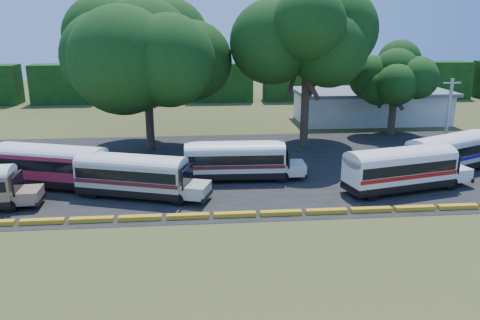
{
  "coord_description": "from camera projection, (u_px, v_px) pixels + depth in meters",
  "views": [
    {
      "loc": [
        -3.68,
        -26.76,
        11.94
      ],
      "look_at": [
        -0.72,
        6.0,
        2.34
      ],
      "focal_mm": 35.0,
      "sensor_mm": 36.0,
      "label": 1
    }
  ],
  "objects": [
    {
      "name": "ground",
      "position": [
        260.0,
        222.0,
        29.25
      ],
      "size": [
        160.0,
        160.0,
        0.0
      ],
      "primitive_type": "plane",
      "color": "#344416",
      "rests_on": "ground"
    },
    {
      "name": "asphalt_strip",
      "position": [
        253.0,
        166.0,
        40.81
      ],
      "size": [
        64.0,
        24.0,
        0.02
      ],
      "primitive_type": "cube",
      "color": "black",
      "rests_on": "ground"
    },
    {
      "name": "curb",
      "position": [
        258.0,
        214.0,
        30.16
      ],
      "size": [
        53.7,
        0.45,
        0.3
      ],
      "color": "gold",
      "rests_on": "ground"
    },
    {
      "name": "terminal_building",
      "position": [
        371.0,
        106.0,
        58.92
      ],
      "size": [
        19.0,
        9.0,
        4.0
      ],
      "color": "silver",
      "rests_on": "ground"
    },
    {
      "name": "treeline_backdrop",
      "position": [
        221.0,
        82.0,
        74.3
      ],
      "size": [
        130.0,
        4.0,
        6.0
      ],
      "color": "black",
      "rests_on": "ground"
    },
    {
      "name": "bus_red",
      "position": [
        55.0,
        164.0,
        34.91
      ],
      "size": [
        10.33,
        5.42,
        3.31
      ],
      "rotation": [
        0.0,
        0.0,
        -0.31
      ],
      "color": "black",
      "rests_on": "ground"
    },
    {
      "name": "bus_cream_west",
      "position": [
        135.0,
        174.0,
        33.02
      ],
      "size": [
        9.77,
        5.11,
        3.13
      ],
      "rotation": [
        0.0,
        0.0,
        -0.31
      ],
      "color": "black",
      "rests_on": "ground"
    },
    {
      "name": "bus_cream_east",
      "position": [
        237.0,
        158.0,
        36.73
      ],
      "size": [
        9.59,
        2.64,
        3.13
      ],
      "rotation": [
        0.0,
        0.0,
        -0.03
      ],
      "color": "black",
      "rests_on": "ground"
    },
    {
      "name": "bus_white_red",
      "position": [
        402.0,
        167.0,
        34.22
      ],
      "size": [
        10.38,
        4.77,
        3.31
      ],
      "rotation": [
        0.0,
        0.0,
        0.24
      ],
      "color": "black",
      "rests_on": "ground"
    },
    {
      "name": "bus_white_blue",
      "position": [
        451.0,
        151.0,
        38.65
      ],
      "size": [
        9.9,
        6.31,
        3.22
      ],
      "rotation": [
        0.0,
        0.0,
        0.44
      ],
      "color": "black",
      "rests_on": "ground"
    },
    {
      "name": "tree_west",
      "position": [
        146.0,
        48.0,
        43.61
      ],
      "size": [
        12.49,
        12.49,
        14.39
      ],
      "color": "#3A2B1D",
      "rests_on": "ground"
    },
    {
      "name": "tree_center",
      "position": [
        308.0,
        35.0,
        44.41
      ],
      "size": [
        10.36,
        10.36,
        14.79
      ],
      "color": "#3A2B1D",
      "rests_on": "ground"
    },
    {
      "name": "tree_east",
      "position": [
        396.0,
        73.0,
        50.6
      ],
      "size": [
        6.93,
        6.93,
        9.46
      ],
      "color": "#3A2B1D",
      "rests_on": "ground"
    },
    {
      "name": "utility_pole",
      "position": [
        448.0,
        118.0,
        42.05
      ],
      "size": [
        1.6,
        0.3,
        7.31
      ],
      "color": "gray",
      "rests_on": "ground"
    }
  ]
}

